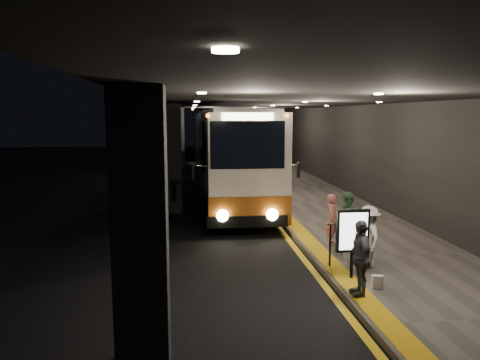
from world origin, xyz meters
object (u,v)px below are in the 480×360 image
coach_main (230,160)px  bag_plain (378,282)px  stanchion_post (330,245)px  passenger_waiting_green (347,221)px  passenger_waiting_white (368,236)px  passenger_waiting_grey (360,258)px  info_sign (353,232)px  bag_polka (348,254)px  coach_third (208,138)px  coach_second (216,148)px  passenger_boarding (332,219)px

coach_main → bag_plain: bearing=-79.4°
bag_plain → stanchion_post: (-0.60, 1.62, 0.40)m
passenger_waiting_green → passenger_waiting_white: (0.00, -1.63, -0.03)m
passenger_waiting_grey → info_sign: bearing=170.4°
passenger_waiting_grey → bag_polka: (0.56, 2.37, -0.64)m
passenger_waiting_white → bag_polka: 0.90m
coach_third → passenger_waiting_grey: (1.86, -36.01, -0.75)m
bag_plain → coach_second: bearing=95.6°
coach_main → coach_third: coach_main is taller
coach_second → passenger_boarding: bearing=-87.1°
coach_main → bag_polka: (2.32, -9.26, -1.62)m
coach_second → passenger_waiting_green: size_ratio=6.78×
stanchion_post → coach_main: bearing=100.0°
coach_second → passenger_waiting_grey: bearing=-89.7°
coach_second → stanchion_post: coach_second is taller
coach_second → bag_polka: coach_second is taller
stanchion_post → passenger_waiting_grey: bearing=-88.2°
passenger_boarding → bag_polka: size_ratio=4.30×
coach_main → passenger_waiting_white: size_ratio=8.31×
coach_main → passenger_boarding: bearing=-73.9°
bag_polka → stanchion_post: 0.85m
passenger_waiting_white → bag_plain: bearing=-7.0°
passenger_boarding → stanchion_post: size_ratio=1.38×
coach_second → coach_third: bearing=86.6°
coach_third → bag_plain: bearing=-87.4°
passenger_waiting_green → info_sign: 2.52m
coach_second → passenger_waiting_white: (2.62, -21.83, -0.72)m
passenger_waiting_grey → bag_plain: 0.91m
passenger_waiting_grey → bag_plain: size_ratio=5.52×
passenger_waiting_green → stanchion_post: bearing=-36.5°
passenger_waiting_green → coach_main: bearing=-166.5°
coach_main → passenger_boarding: 8.16m
coach_second → bag_polka: bearing=-87.7°
coach_third → passenger_waiting_grey: size_ratio=7.01×
bag_polka → stanchion_post: stanchion_post is taller
coach_second → info_sign: (1.93, -22.60, -0.39)m
info_sign → bag_polka: bearing=73.6°
bag_polka → info_sign: info_sign is taller
coach_second → info_sign: coach_second is taller
passenger_waiting_grey → passenger_waiting_white: bearing=154.7°
passenger_waiting_white → passenger_waiting_green: bearing=-173.7°
bag_polka → passenger_waiting_white: bearing=-60.5°
stanchion_post → bag_plain: bearing=-69.7°
coach_main → stanchion_post: (1.70, -9.70, -1.24)m
coach_third → passenger_waiting_white: 34.33m
passenger_boarding → coach_main: bearing=40.8°
coach_main → passenger_waiting_grey: (1.76, -11.63, -0.97)m
coach_main → coach_second: (0.02, 11.99, -0.29)m
passenger_waiting_white → passenger_waiting_grey: (-0.88, -1.80, 0.03)m
coach_third → coach_main: bearing=-91.0°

